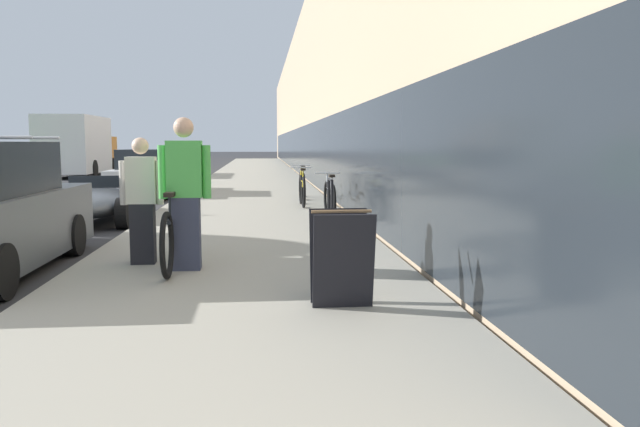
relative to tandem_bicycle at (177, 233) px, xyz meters
name	(u,v)px	position (x,y,z in m)	size (l,w,h in m)	color
sidewalk_slab	(254,181)	(0.80, 18.33, -0.46)	(4.17, 70.00, 0.11)	#A39E8E
storefront_facade	(385,104)	(7.92, 26.33, 3.21)	(10.01, 70.00, 7.47)	tan
tandem_bicycle	(177,233)	(0.00, 0.00, 0.00)	(0.52, 2.39, 0.96)	black
person_rider	(185,194)	(0.15, -0.29, 0.51)	(0.62, 0.24, 1.81)	#33384C
person_bystander	(142,201)	(-0.43, 0.14, 0.39)	(0.54, 0.21, 1.58)	black
bike_rack_hoop	(330,196)	(2.36, 3.86, 0.11)	(0.05, 0.60, 0.84)	black
cruiser_bike_nearest	(330,199)	(2.45, 4.78, -0.02)	(0.52, 1.86, 0.90)	black
cruiser_bike_middle	(302,190)	(2.04, 7.15, -0.01)	(0.52, 1.69, 0.93)	black
cruiser_bike_farthest	(302,184)	(2.18, 9.22, -0.02)	(0.52, 1.75, 0.91)	black
sandwich_board_sign	(341,257)	(1.79, -2.10, 0.05)	(0.56, 0.56, 0.90)	black
vintage_roadster_curbside	(94,203)	(-2.38, 5.36, -0.11)	(1.90, 4.02, 0.93)	#4C5156
parked_sedan_far	(147,175)	(-2.40, 11.66, 0.14)	(1.78, 4.28, 1.43)	white
moving_truck	(78,146)	(-7.72, 23.43, 0.94)	(2.41, 6.55, 2.88)	orange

